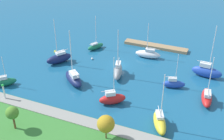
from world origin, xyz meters
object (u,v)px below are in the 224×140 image
(sailboat_yellow_mid_basin, at_px, (160,122))
(sailboat_navy_by_breakwater, at_px, (59,58))
(harbor_beacon, at_px, (4,90))
(sailboat_blue_lone_south, at_px, (174,84))
(pier_dock, at_px, (156,46))
(mooring_buoy_yellow, at_px, (55,52))
(sailboat_white_center_basin, at_px, (148,54))
(park_tree_east, at_px, (12,113))
(sailboat_gray_east_end, at_px, (118,71))
(sailboat_blue_inner_mooring, at_px, (207,71))
(sailboat_red_lone_north, at_px, (112,98))
(park_tree_mideast, at_px, (106,124))
(sailboat_red_far_south, at_px, (207,97))
(mooring_buoy_white, at_px, (92,59))
(sailboat_green_west_end, at_px, (95,46))
(sailboat_navy_near_pier, at_px, (74,78))
(sailboat_green_outer_mooring, at_px, (5,82))

(sailboat_yellow_mid_basin, xyz_separation_m, sailboat_navy_by_breakwater, (32.97, -15.44, 0.15))
(harbor_beacon, bearing_deg, sailboat_blue_lone_south, -147.55)
(pier_dock, height_order, mooring_buoy_yellow, pier_dock)
(sailboat_white_center_basin, bearing_deg, park_tree_east, 65.56)
(sailboat_gray_east_end, relative_size, sailboat_blue_lone_south, 1.44)
(sailboat_blue_inner_mooring, height_order, sailboat_red_lone_north, sailboat_blue_inner_mooring)
(park_tree_east, bearing_deg, pier_dock, -106.80)
(park_tree_mideast, distance_m, sailboat_red_far_south, 26.27)
(sailboat_white_center_basin, distance_m, mooring_buoy_white, 16.24)
(harbor_beacon, height_order, sailboat_gray_east_end, sailboat_gray_east_end)
(sailboat_navy_by_breakwater, bearing_deg, sailboat_gray_east_end, 122.89)
(sailboat_red_far_south, bearing_deg, sailboat_yellow_mid_basin, 140.70)
(sailboat_gray_east_end, relative_size, sailboat_navy_by_breakwater, 1.00)
(pier_dock, height_order, sailboat_green_west_end, sailboat_green_west_end)
(sailboat_yellow_mid_basin, relative_size, mooring_buoy_white, 20.91)
(sailboat_blue_inner_mooring, bearing_deg, pier_dock, 147.58)
(sailboat_navy_near_pier, relative_size, sailboat_blue_lone_south, 1.54)
(sailboat_yellow_mid_basin, xyz_separation_m, mooring_buoy_yellow, (37.43, -20.30, -0.90))
(harbor_beacon, xyz_separation_m, sailboat_green_outer_mooring, (5.04, -5.83, -2.43))
(sailboat_blue_lone_south, distance_m, mooring_buoy_yellow, 37.14)
(pier_dock, bearing_deg, sailboat_blue_inner_mooring, 144.55)
(sailboat_red_far_south, bearing_deg, sailboat_blue_inner_mooring, -0.44)
(sailboat_navy_by_breakwater, bearing_deg, park_tree_mideast, 80.52)
(park_tree_east, xyz_separation_m, sailboat_navy_by_breakwater, (7.59, -28.15, -3.48))
(sailboat_green_outer_mooring, distance_m, sailboat_blue_lone_south, 41.12)
(sailboat_navy_near_pier, distance_m, mooring_buoy_yellow, 18.42)
(sailboat_red_far_south, height_order, sailboat_white_center_basin, sailboat_red_far_south)
(harbor_beacon, height_order, sailboat_navy_near_pier, sailboat_navy_near_pier)
(sailboat_yellow_mid_basin, relative_size, sailboat_blue_lone_south, 1.39)
(harbor_beacon, height_order, sailboat_blue_lone_south, sailboat_blue_lone_south)
(sailboat_white_center_basin, relative_size, sailboat_gray_east_end, 0.80)
(sailboat_navy_near_pier, bearing_deg, mooring_buoy_white, -45.17)
(sailboat_navy_by_breakwater, bearing_deg, sailboat_blue_inner_mooring, 136.11)
(pier_dock, xyz_separation_m, sailboat_blue_lone_south, (-10.17, 20.24, 0.70))
(sailboat_yellow_mid_basin, height_order, sailboat_green_west_end, sailboat_yellow_mid_basin)
(harbor_beacon, xyz_separation_m, sailboat_blue_inner_mooring, (-39.75, -29.39, -1.90))
(sailboat_white_center_basin, bearing_deg, mooring_buoy_yellow, 11.58)
(sailboat_red_far_south, distance_m, sailboat_white_center_basin, 24.22)
(sailboat_red_far_south, height_order, sailboat_blue_inner_mooring, sailboat_blue_inner_mooring)
(harbor_beacon, distance_m, park_tree_mideast, 25.93)
(park_tree_east, height_order, sailboat_green_west_end, sailboat_green_west_end)
(pier_dock, xyz_separation_m, sailboat_green_outer_mooring, (28.02, 35.49, 0.68))
(sailboat_blue_inner_mooring, height_order, mooring_buoy_yellow, sailboat_blue_inner_mooring)
(sailboat_yellow_mid_basin, bearing_deg, sailboat_navy_by_breakwater, -139.06)
(pier_dock, xyz_separation_m, sailboat_gray_east_end, (4.30, 20.59, 1.13))
(sailboat_white_center_basin, bearing_deg, pier_dock, -96.48)
(park_tree_mideast, relative_size, sailboat_green_outer_mooring, 0.64)
(park_tree_east, bearing_deg, park_tree_mideast, -165.90)
(sailboat_green_west_end, bearing_deg, sailboat_red_far_south, -85.52)
(pier_dock, distance_m, park_tree_east, 50.71)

